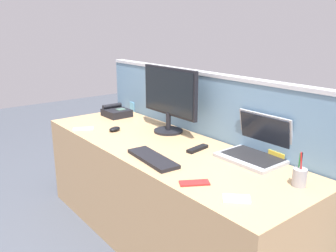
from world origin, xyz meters
TOP-DOWN VIEW (x-y plane):
  - ground_plane at (0.00, 0.00)m, footprint 10.00×10.00m
  - desk at (0.00, 0.00)m, footprint 2.13×0.71m
  - cubicle_divider at (-0.00, 0.39)m, footprint 2.38×0.08m
  - desktop_monitor at (-0.20, 0.22)m, footprint 0.57×0.21m
  - laptop at (0.54, 0.30)m, footprint 0.37×0.28m
  - desk_phone at (-0.85, 0.15)m, footprint 0.22×0.20m
  - keyboard_main at (0.19, -0.21)m, footprint 0.40×0.16m
  - computer_mouse_right_hand at (-0.47, -0.09)m, footprint 0.08×0.11m
  - pen_cup at (0.91, 0.15)m, footprint 0.07×0.07m
  - cell_phone_silver_slab at (-0.65, -0.25)m, footprint 0.13×0.17m
  - cell_phone_white_slab at (0.82, -0.20)m, footprint 0.14×0.14m
  - cell_phone_red_case at (0.58, -0.24)m, footprint 0.13×0.16m
  - tv_remote at (0.23, 0.11)m, footprint 0.07×0.17m

SIDE VIEW (x-z plane):
  - ground_plane at x=0.00m, z-range 0.00..0.00m
  - desk at x=0.00m, z-range 0.00..0.70m
  - cubicle_divider at x=0.00m, z-range 0.00..1.15m
  - cell_phone_silver_slab at x=-0.65m, z-range 0.70..0.71m
  - cell_phone_white_slab at x=0.82m, z-range 0.70..0.71m
  - cell_phone_red_case at x=0.58m, z-range 0.70..0.71m
  - tv_remote at x=0.23m, z-range 0.70..0.72m
  - keyboard_main at x=0.19m, z-range 0.70..0.72m
  - computer_mouse_right_hand at x=-0.47m, z-range 0.70..0.73m
  - desk_phone at x=-0.85m, z-range 0.69..0.78m
  - pen_cup at x=0.91m, z-range 0.66..0.84m
  - laptop at x=0.54m, z-range 0.63..0.90m
  - desktop_monitor at x=-0.20m, z-range 0.74..1.21m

